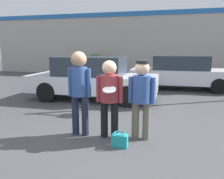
% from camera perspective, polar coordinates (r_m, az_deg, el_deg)
% --- Properties ---
extents(ground_plane, '(56.00, 56.00, 0.00)m').
position_cam_1_polar(ground_plane, '(4.66, -0.88, -12.45)').
color(ground_plane, '#3F3F42').
extents(storefront_building, '(24.00, 0.22, 4.30)m').
position_cam_1_polar(storefront_building, '(15.36, 10.08, 11.78)').
color(storefront_building, '#B2A89E').
rests_on(storefront_building, ground).
extents(person_left, '(0.50, 0.33, 1.77)m').
position_cam_1_polar(person_left, '(4.58, -8.50, 0.92)').
color(person_left, '#1E2338').
rests_on(person_left, ground).
extents(person_middle_with_frisbee, '(0.55, 0.58, 1.60)m').
position_cam_1_polar(person_middle_with_frisbee, '(4.40, -0.69, -0.83)').
color(person_middle_with_frisbee, black).
rests_on(person_middle_with_frisbee, ground).
extents(person_right, '(0.53, 0.36, 1.60)m').
position_cam_1_polar(person_right, '(4.37, 7.71, -0.89)').
color(person_right, '#665B4C').
rests_on(person_right, ground).
extents(parked_car_near, '(4.59, 1.86, 1.54)m').
position_cam_1_polar(parked_car_near, '(7.97, -5.13, 3.00)').
color(parked_car_near, silver).
rests_on(parked_car_near, ground).
extents(parked_car_far, '(4.57, 1.90, 1.51)m').
position_cam_1_polar(parked_car_far, '(10.54, 17.61, 4.29)').
color(parked_car_far, silver).
rests_on(parked_car_far, ground).
extents(shrub, '(1.46, 1.46, 1.46)m').
position_cam_1_polar(shrub, '(15.23, -4.57, 6.46)').
color(shrub, '#2D6B33').
rests_on(shrub, ground).
extents(handbag, '(0.30, 0.23, 0.28)m').
position_cam_1_polar(handbag, '(4.20, 2.00, -13.08)').
color(handbag, teal).
rests_on(handbag, ground).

